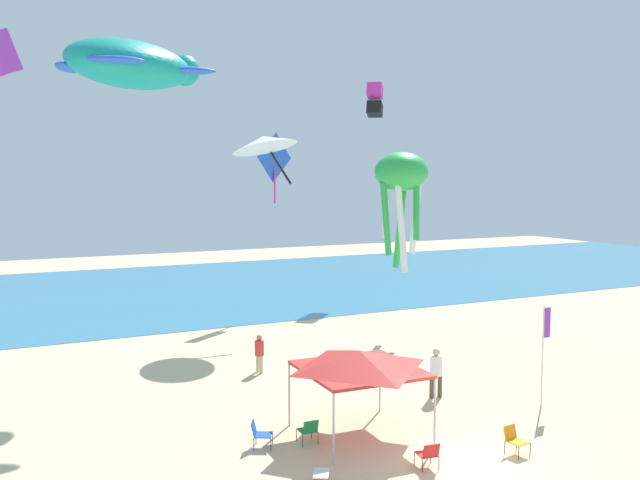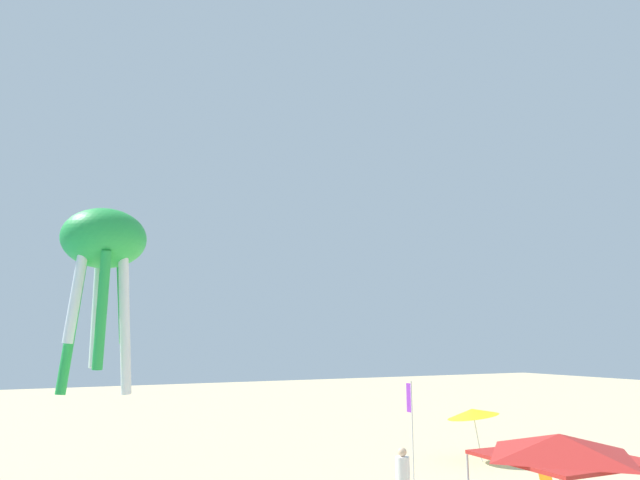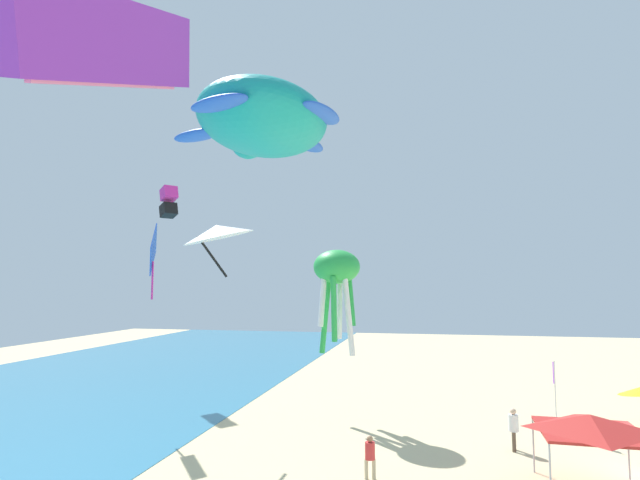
# 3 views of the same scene
# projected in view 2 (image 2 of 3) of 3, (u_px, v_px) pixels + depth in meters

# --- Properties ---
(canopy_tent) EXTENTS (3.65, 3.65, 2.79)m
(canopy_tent) POSITION_uv_depth(u_px,v_px,m) (560.00, 447.00, 15.11)
(canopy_tent) COLOR #B7B7BC
(canopy_tent) RESTS_ON ground
(beach_umbrella) EXTENTS (2.34, 2.32, 2.49)m
(beach_umbrella) POSITION_uv_depth(u_px,v_px,m) (472.00, 413.00, 25.37)
(beach_umbrella) COLOR silver
(beach_umbrella) RESTS_ON ground
(banner_flag) EXTENTS (0.36, 0.06, 3.73)m
(banner_flag) POSITION_uv_depth(u_px,v_px,m) (411.00, 420.00, 21.79)
(banner_flag) COLOR silver
(banner_flag) RESTS_ON ground
(person_beachcomber) EXTENTS (0.50, 0.45, 1.90)m
(person_beachcomber) POSITION_uv_depth(u_px,v_px,m) (403.00, 473.00, 17.91)
(person_beachcomber) COLOR brown
(person_beachcomber) RESTS_ON ground
(kite_octopus_green) EXTENTS (2.74, 2.74, 6.10)m
(kite_octopus_green) POSITION_uv_depth(u_px,v_px,m) (103.00, 248.00, 18.89)
(kite_octopus_green) COLOR green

